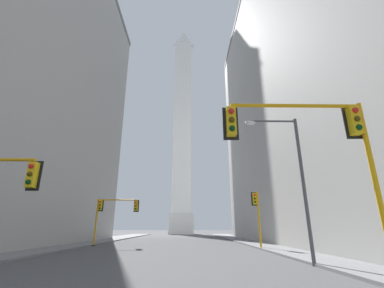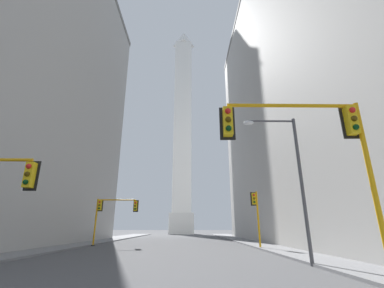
# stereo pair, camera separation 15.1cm
# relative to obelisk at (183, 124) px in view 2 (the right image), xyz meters

# --- Properties ---
(sidewalk_left) EXTENTS (5.00, 94.73, 0.15)m
(sidewalk_left) POSITION_rel_obelisk_xyz_m (-11.07, -50.52, -35.39)
(sidewalk_left) COLOR slate
(sidewalk_left) RESTS_ON ground_plane
(sidewalk_right) EXTENTS (5.00, 94.73, 0.15)m
(sidewalk_right) POSITION_rel_obelisk_xyz_m (11.07, -50.52, -35.39)
(sidewalk_right) COLOR slate
(sidewalk_right) RESTS_ON ground_plane
(building_right) EXTENTS (19.31, 52.50, 42.61)m
(building_right) POSITION_rel_obelisk_xyz_m (21.13, -48.74, -14.15)
(building_right) COLOR #B2AFAA
(building_right) RESTS_ON ground_plane
(obelisk) EXTENTS (7.36, 7.36, 73.90)m
(obelisk) POSITION_rel_obelisk_xyz_m (0.00, 0.00, 0.00)
(obelisk) COLOR silver
(obelisk) RESTS_ON ground_plane
(traffic_light_mid_left) EXTENTS (4.84, 0.50, 5.04)m
(traffic_light_mid_left) POSITION_rel_obelisk_xyz_m (-6.68, -51.19, -31.63)
(traffic_light_mid_left) COLOR orange
(traffic_light_mid_left) RESTS_ON ground_plane
(traffic_light_near_right) EXTENTS (5.40, 0.50, 6.44)m
(traffic_light_near_right) POSITION_rel_obelisk_xyz_m (6.75, -72.54, -30.54)
(traffic_light_near_right) COLOR orange
(traffic_light_near_right) RESTS_ON ground_plane
(traffic_light_mid_right) EXTENTS (0.77, 0.50, 5.35)m
(traffic_light_mid_right) POSITION_rel_obelisk_xyz_m (8.74, -55.46, -31.93)
(traffic_light_mid_right) COLOR orange
(traffic_light_mid_right) RESTS_ON ground_plane
(street_lamp) EXTENTS (3.23, 0.36, 8.36)m
(street_lamp) POSITION_rel_obelisk_xyz_m (8.10, -66.66, -30.31)
(street_lamp) COLOR #4C4C51
(street_lamp) RESTS_ON ground_plane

